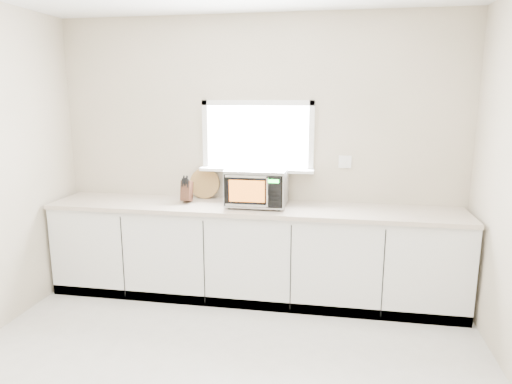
# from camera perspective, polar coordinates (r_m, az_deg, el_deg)

# --- Properties ---
(back_wall) EXTENTS (4.00, 0.17, 2.70)m
(back_wall) POSITION_cam_1_polar(r_m,az_deg,el_deg) (4.53, 0.24, 4.61)
(back_wall) COLOR beige
(back_wall) RESTS_ON ground
(cabinets) EXTENTS (3.92, 0.60, 0.88)m
(cabinets) POSITION_cam_1_polar(r_m,az_deg,el_deg) (4.46, -0.43, -7.74)
(cabinets) COLOR silver
(cabinets) RESTS_ON ground
(countertop) EXTENTS (3.92, 0.64, 0.04)m
(countertop) POSITION_cam_1_polar(r_m,az_deg,el_deg) (4.31, -0.46, -2.02)
(countertop) COLOR #BEAE9C
(countertop) RESTS_ON cabinets
(microwave) EXTENTS (0.55, 0.46, 0.36)m
(microwave) POSITION_cam_1_polar(r_m,az_deg,el_deg) (4.28, 0.13, 0.71)
(microwave) COLOR black
(microwave) RESTS_ON countertop
(knife_block) EXTENTS (0.10, 0.19, 0.27)m
(knife_block) POSITION_cam_1_polar(r_m,az_deg,el_deg) (4.48, -8.66, 0.17)
(knife_block) COLOR #462419
(knife_block) RESTS_ON countertop
(cutting_board) EXTENTS (0.31, 0.07, 0.31)m
(cutting_board) POSITION_cam_1_polar(r_m,az_deg,el_deg) (4.64, -6.44, 1.09)
(cutting_board) COLOR #AD8643
(cutting_board) RESTS_ON countertop
(coffee_grinder) EXTENTS (0.12, 0.12, 0.21)m
(coffee_grinder) POSITION_cam_1_polar(r_m,az_deg,el_deg) (4.40, 1.79, -0.11)
(coffee_grinder) COLOR #AFB1B6
(coffee_grinder) RESTS_ON countertop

